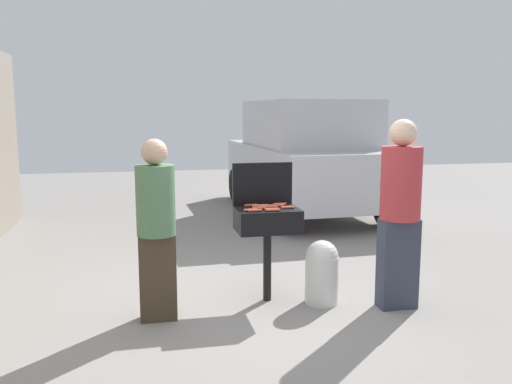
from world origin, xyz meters
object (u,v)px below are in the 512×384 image
object	(u,v)px
person_right	(400,207)
hot_dog_5	(251,205)
hot_dog_2	(255,211)
hot_dog_13	(275,205)
hot_dog_1	(280,204)
hot_dog_9	(271,209)
hot_dog_3	(251,210)
hot_dog_11	(288,207)
propane_tank	(322,271)
parked_minivan	(304,156)
hot_dog_0	(278,206)
hot_dog_8	(259,208)
hot_dog_6	(271,207)
person_left	(156,223)
bbq_grill	(267,223)
hot_dog_10	(265,207)
hot_dog_7	(273,210)
hot_dog_12	(262,205)
hot_dog_4	(259,206)

from	to	relation	value
person_right	hot_dog_5	bearing A→B (deg)	-35.60
hot_dog_2	hot_dog_13	size ratio (longest dim) A/B	1.00
hot_dog_1	hot_dog_9	bearing A→B (deg)	-120.47
hot_dog_1	hot_dog_3	world-z (taller)	same
hot_dog_11	propane_tank	bearing A→B (deg)	-23.76
hot_dog_11	parked_minivan	size ratio (longest dim) A/B	0.03
hot_dog_9	person_right	world-z (taller)	person_right
hot_dog_0	hot_dog_13	xyz separation A→B (m)	(-0.02, 0.04, 0.00)
hot_dog_8	hot_dog_11	size ratio (longest dim) A/B	1.00
hot_dog_6	person_left	size ratio (longest dim) A/B	0.08
hot_dog_8	hot_dog_9	world-z (taller)	same
hot_dog_0	hot_dog_2	distance (m)	0.33
hot_dog_2	hot_dog_13	distance (m)	0.34
hot_dog_9	person_right	bearing A→B (deg)	-16.21
person_right	parked_minivan	world-z (taller)	parked_minivan
hot_dog_8	person_right	xyz separation A→B (m)	(1.24, -0.41, 0.03)
person_right	hot_dog_11	bearing A→B (deg)	-33.64
hot_dog_0	hot_dog_3	size ratio (longest dim) A/B	1.00
hot_dog_11	person_right	xyz separation A→B (m)	(0.97, -0.39, 0.03)
bbq_grill	hot_dog_1	xyz separation A→B (m)	(0.16, 0.14, 0.16)
hot_dog_6	hot_dog_11	distance (m)	0.16
hot_dog_10	parked_minivan	world-z (taller)	parked_minivan
hot_dog_1	person_left	bearing A→B (deg)	-161.27
hot_dog_8	person_left	distance (m)	1.00
hot_dog_7	person_right	world-z (taller)	person_right
propane_tank	parked_minivan	size ratio (longest dim) A/B	0.14
bbq_grill	hot_dog_13	bearing A→B (deg)	41.89
hot_dog_7	person_left	bearing A→B (deg)	-174.12
hot_dog_6	hot_dog_10	world-z (taller)	same
hot_dog_2	person_right	distance (m)	1.34
bbq_grill	hot_dog_9	size ratio (longest dim) A/B	7.03
bbq_grill	propane_tank	distance (m)	0.69
hot_dog_5	hot_dog_12	world-z (taller)	same
hot_dog_1	hot_dog_5	size ratio (longest dim) A/B	1.00
hot_dog_7	hot_dog_9	distance (m)	0.05
hot_dog_1	hot_dog_8	bearing A→B (deg)	-144.73
hot_dog_0	hot_dog_13	size ratio (longest dim) A/B	1.00
bbq_grill	hot_dog_12	bearing A→B (deg)	109.49
hot_dog_10	hot_dog_13	xyz separation A→B (m)	(0.11, 0.05, 0.00)
hot_dog_9	parked_minivan	distance (m)	4.80
hot_dog_0	person_left	bearing A→B (deg)	-164.63
hot_dog_2	hot_dog_13	xyz separation A→B (m)	(0.25, 0.23, 0.00)
hot_dog_11	hot_dog_13	world-z (taller)	same
hot_dog_7	hot_dog_11	xyz separation A→B (m)	(0.18, 0.11, 0.00)
hot_dog_7	hot_dog_8	distance (m)	0.16
hot_dog_0	hot_dog_4	world-z (taller)	same
hot_dog_5	hot_dog_12	distance (m)	0.11
hot_dog_0	hot_dog_2	bearing A→B (deg)	-143.68
hot_dog_8	propane_tank	bearing A→B (deg)	-14.62
hot_dog_12	hot_dog_2	bearing A→B (deg)	-115.87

